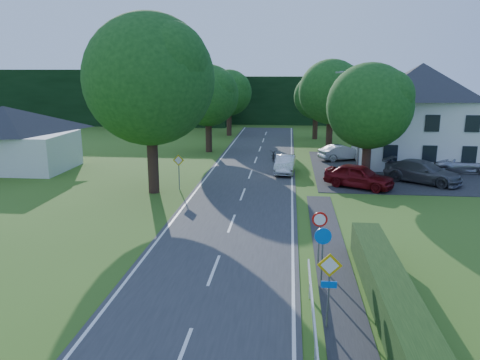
# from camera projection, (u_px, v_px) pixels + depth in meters

# --- Properties ---
(road) EXTENTS (7.00, 80.00, 0.04)m
(road) POSITION_uv_depth(u_px,v_px,m) (236.00, 212.00, 27.01)
(road) COLOR #333335
(road) RESTS_ON ground
(parking_pad) EXTENTS (14.00, 16.00, 0.04)m
(parking_pad) POSITION_uv_depth(u_px,v_px,m) (399.00, 170.00, 38.37)
(parking_pad) COLOR #232325
(parking_pad) RESTS_ON ground
(line_edge_left) EXTENTS (0.12, 80.00, 0.01)m
(line_edge_left) POSITION_uv_depth(u_px,v_px,m) (181.00, 210.00, 27.34)
(line_edge_left) COLOR white
(line_edge_left) RESTS_ON road
(line_edge_right) EXTENTS (0.12, 80.00, 0.01)m
(line_edge_right) POSITION_uv_depth(u_px,v_px,m) (292.00, 214.00, 26.68)
(line_edge_right) COLOR white
(line_edge_right) RESTS_ON road
(line_centre) EXTENTS (0.12, 80.00, 0.01)m
(line_centre) POSITION_uv_depth(u_px,v_px,m) (236.00, 212.00, 27.01)
(line_centre) COLOR white
(line_centre) RESTS_ON road
(tree_main) EXTENTS (9.40, 9.40, 11.64)m
(tree_main) POSITION_uv_depth(u_px,v_px,m) (150.00, 105.00, 30.15)
(tree_main) COLOR #164414
(tree_main) RESTS_ON ground
(tree_left_far) EXTENTS (7.00, 7.00, 8.58)m
(tree_left_far) POSITION_uv_depth(u_px,v_px,m) (208.00, 109.00, 45.88)
(tree_left_far) COLOR #164414
(tree_left_far) RESTS_ON ground
(tree_right_far) EXTENTS (7.40, 7.40, 9.09)m
(tree_right_far) POSITION_uv_depth(u_px,v_px,m) (331.00, 106.00, 46.53)
(tree_right_far) COLOR #164414
(tree_right_far) RESTS_ON ground
(tree_left_back) EXTENTS (6.60, 6.60, 8.07)m
(tree_left_back) POSITION_uv_depth(u_px,v_px,m) (229.00, 103.00, 57.50)
(tree_left_back) COLOR #164414
(tree_left_back) RESTS_ON ground
(tree_right_back) EXTENTS (6.20, 6.20, 7.56)m
(tree_right_back) POSITION_uv_depth(u_px,v_px,m) (316.00, 107.00, 54.55)
(tree_right_back) COLOR #164414
(tree_right_back) RESTS_ON ground
(tree_right_mid) EXTENTS (7.00, 7.00, 8.58)m
(tree_right_mid) POSITION_uv_depth(u_px,v_px,m) (368.00, 124.00, 32.90)
(tree_right_mid) COLOR #164414
(tree_right_mid) RESTS_ON ground
(treeline_left) EXTENTS (44.00, 6.00, 8.00)m
(treeline_left) POSITION_uv_depth(u_px,v_px,m) (81.00, 97.00, 69.57)
(treeline_left) COLOR black
(treeline_left) RESTS_ON ground
(treeline_right) EXTENTS (30.00, 5.00, 7.00)m
(treeline_right) POSITION_uv_depth(u_px,v_px,m) (324.00, 100.00, 69.89)
(treeline_right) COLOR black
(treeline_right) RESTS_ON ground
(bungalow_left) EXTENTS (11.00, 6.50, 5.20)m
(bungalow_left) POSITION_uv_depth(u_px,v_px,m) (6.00, 137.00, 38.10)
(bungalow_left) COLOR silver
(bungalow_left) RESTS_ON ground
(house_white) EXTENTS (10.60, 8.40, 8.60)m
(house_white) POSITION_uv_depth(u_px,v_px,m) (419.00, 113.00, 40.05)
(house_white) COLOR white
(house_white) RESTS_ON ground
(streetlight) EXTENTS (2.03, 0.18, 8.00)m
(streetlight) POSITION_uv_depth(u_px,v_px,m) (358.00, 119.00, 34.84)
(streetlight) COLOR slate
(streetlight) RESTS_ON ground
(sign_priority_right) EXTENTS (0.78, 0.09, 2.59)m
(sign_priority_right) POSITION_uv_depth(u_px,v_px,m) (329.00, 277.00, 14.53)
(sign_priority_right) COLOR slate
(sign_priority_right) RESTS_ON ground
(sign_roundabout) EXTENTS (0.64, 0.08, 2.37)m
(sign_roundabout) POSITION_uv_depth(u_px,v_px,m) (323.00, 246.00, 17.47)
(sign_roundabout) COLOR slate
(sign_roundabout) RESTS_ON ground
(sign_speed_limit) EXTENTS (0.64, 0.11, 2.37)m
(sign_speed_limit) POSITION_uv_depth(u_px,v_px,m) (320.00, 226.00, 19.37)
(sign_speed_limit) COLOR slate
(sign_speed_limit) RESTS_ON ground
(sign_priority_left) EXTENTS (0.78, 0.09, 2.44)m
(sign_priority_left) POSITION_uv_depth(u_px,v_px,m) (179.00, 165.00, 31.90)
(sign_priority_left) COLOR slate
(sign_priority_left) RESTS_ON ground
(moving_car) EXTENTS (1.72, 4.28, 1.38)m
(moving_car) POSITION_uv_depth(u_px,v_px,m) (285.00, 164.00, 37.10)
(moving_car) COLOR silver
(moving_car) RESTS_ON road
(motorcycle) EXTENTS (0.66, 1.89, 0.99)m
(motorcycle) POSITION_uv_depth(u_px,v_px,m) (274.00, 155.00, 42.09)
(motorcycle) COLOR black
(motorcycle) RESTS_ON road
(parked_car_red) EXTENTS (5.11, 4.01, 1.63)m
(parked_car_red) POSITION_uv_depth(u_px,v_px,m) (359.00, 176.00, 32.45)
(parked_car_red) COLOR #640B10
(parked_car_red) RESTS_ON parking_pad
(parked_car_silver_a) EXTENTS (4.44, 3.03, 1.38)m
(parked_car_silver_a) POSITION_uv_depth(u_px,v_px,m) (342.00, 153.00, 42.25)
(parked_car_silver_a) COLOR #ACACB1
(parked_car_silver_a) RESTS_ON parking_pad
(parked_car_grey) EXTENTS (5.77, 4.97, 1.59)m
(parked_car_grey) POSITION_uv_depth(u_px,v_px,m) (423.00, 172.00, 33.91)
(parked_car_grey) COLOR #4F4F54
(parked_car_grey) RESTS_ON parking_pad
(parked_car_silver_b) EXTENTS (4.83, 2.38, 1.32)m
(parked_car_silver_b) POSITION_uv_depth(u_px,v_px,m) (461.00, 164.00, 37.43)
(parked_car_silver_b) COLOR #ADADB4
(parked_car_silver_b) RESTS_ON parking_pad
(parasol) EXTENTS (3.08, 3.11, 2.13)m
(parasol) POSITION_uv_depth(u_px,v_px,m) (400.00, 154.00, 39.58)
(parasol) COLOR #B60E28
(parasol) RESTS_ON parking_pad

